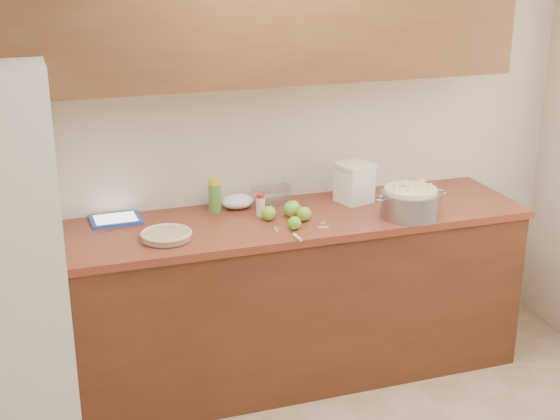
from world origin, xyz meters
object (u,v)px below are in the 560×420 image
object	(u,v)px
flour_canister	(354,182)
tablet	(116,220)
pie	(166,235)
colander	(410,203)

from	to	relation	value
flour_canister	tablet	distance (m)	1.29
pie	flour_canister	world-z (taller)	flour_canister
pie	tablet	size ratio (longest dim) A/B	0.99
pie	flour_canister	size ratio (longest dim) A/B	1.18
colander	flour_canister	xyz separation A→B (m)	(-0.18, 0.31, 0.04)
tablet	colander	bearing A→B (deg)	-17.67
pie	tablet	distance (m)	0.39
colander	flour_canister	world-z (taller)	flour_canister
flour_canister	pie	bearing A→B (deg)	-167.54
pie	colander	bearing A→B (deg)	-3.40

